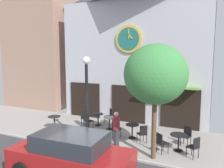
{
  "coord_description": "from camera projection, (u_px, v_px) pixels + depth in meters",
  "views": [
    {
      "loc": [
        5.37,
        -8.43,
        4.29
      ],
      "look_at": [
        0.38,
        2.48,
        2.7
      ],
      "focal_mm": 37.36,
      "sensor_mm": 36.0,
      "label": 1
    }
  ],
  "objects": [
    {
      "name": "cafe_table_center_left",
      "position": [
        98.0,
        118.0,
        13.86
      ],
      "size": [
        0.64,
        0.64,
        0.72
      ],
      "color": "black",
      "rests_on": "ground_plane"
    },
    {
      "name": "cafe_chair_outer",
      "position": [
        187.0,
        134.0,
        10.85
      ],
      "size": [
        0.51,
        0.51,
        0.9
      ],
      "color": "black",
      "rests_on": "ground_plane"
    },
    {
      "name": "ground_plane",
      "position": [
        75.0,
        155.0,
        9.93
      ],
      "size": [
        26.54,
        10.92,
        0.13
      ],
      "color": "gray"
    },
    {
      "name": "cafe_chair_curbside",
      "position": [
        143.0,
        133.0,
        11.08
      ],
      "size": [
        0.57,
        0.57,
        0.9
      ],
      "color": "black",
      "rests_on": "ground_plane"
    },
    {
      "name": "cafe_table_rightmost",
      "position": [
        179.0,
        139.0,
        10.24
      ],
      "size": [
        0.75,
        0.75,
        0.75
      ],
      "color": "black",
      "rests_on": "ground_plane"
    },
    {
      "name": "clock_building",
      "position": [
        136.0,
        45.0,
        15.25
      ],
      "size": [
        9.38,
        4.04,
        9.38
      ],
      "color": "#B2B2BC",
      "rests_on": "ground_plane"
    },
    {
      "name": "cafe_chair_by_entrance",
      "position": [
        195.0,
        146.0,
        9.51
      ],
      "size": [
        0.55,
        0.55,
        0.9
      ],
      "color": "black",
      "rests_on": "ground_plane"
    },
    {
      "name": "neighbor_building_left",
      "position": [
        43.0,
        29.0,
        19.09
      ],
      "size": [
        5.28,
        4.03,
        12.48
      ],
      "color": "#9E7A66",
      "rests_on": "ground_plane"
    },
    {
      "name": "street_tree",
      "position": [
        155.0,
        75.0,
        9.13
      ],
      "size": [
        2.53,
        2.27,
        4.66
      ],
      "color": "brown",
      "rests_on": "ground_plane"
    },
    {
      "name": "cafe_table_near_curb",
      "position": [
        132.0,
        129.0,
        11.78
      ],
      "size": [
        0.68,
        0.68,
        0.72
      ],
      "color": "black",
      "rests_on": "ground_plane"
    },
    {
      "name": "cafe_chair_near_tree",
      "position": [
        84.0,
        117.0,
        13.87
      ],
      "size": [
        0.47,
        0.47,
        0.9
      ],
      "color": "black",
      "rests_on": "ground_plane"
    },
    {
      "name": "street_lamp",
      "position": [
        87.0,
        100.0,
        10.89
      ],
      "size": [
        0.36,
        0.36,
        4.14
      ],
      "color": "black",
      "rests_on": "ground_plane"
    },
    {
      "name": "pedestrian_maroon",
      "position": [
        116.0,
        129.0,
        10.56
      ],
      "size": [
        0.36,
        0.36,
        1.67
      ],
      "color": "#2D2D38",
      "rests_on": "ground_plane"
    },
    {
      "name": "cafe_chair_under_awning",
      "position": [
        110.0,
        115.0,
        14.29
      ],
      "size": [
        0.56,
        0.56,
        0.9
      ],
      "color": "black",
      "rests_on": "ground_plane"
    },
    {
      "name": "parked_car_red",
      "position": [
        71.0,
        155.0,
        8.14
      ],
      "size": [
        4.37,
        2.16,
        1.55
      ],
      "color": "maroon",
      "rests_on": "ground_plane"
    },
    {
      "name": "cafe_chair_mid_row",
      "position": [
        115.0,
        128.0,
        11.82
      ],
      "size": [
        0.45,
        0.45,
        0.9
      ],
      "color": "black",
      "rests_on": "ground_plane"
    },
    {
      "name": "cafe_chair_facing_wall",
      "position": [
        88.0,
        120.0,
        13.2
      ],
      "size": [
        0.5,
        0.5,
        0.9
      ],
      "color": "black",
      "rests_on": "ground_plane"
    },
    {
      "name": "cafe_table_center",
      "position": [
        109.0,
        121.0,
        13.15
      ],
      "size": [
        0.63,
        0.63,
        0.72
      ],
      "color": "black",
      "rests_on": "ground_plane"
    },
    {
      "name": "cafe_table_center_right",
      "position": [
        54.0,
        120.0,
        13.19
      ],
      "size": [
        0.7,
        0.7,
        0.74
      ],
      "color": "black",
      "rests_on": "ground_plane"
    },
    {
      "name": "cafe_chair_near_lamp",
      "position": [
        161.0,
        142.0,
        9.97
      ],
      "size": [
        0.56,
        0.56,
        0.9
      ],
      "color": "black",
      "rests_on": "ground_plane"
    }
  ]
}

